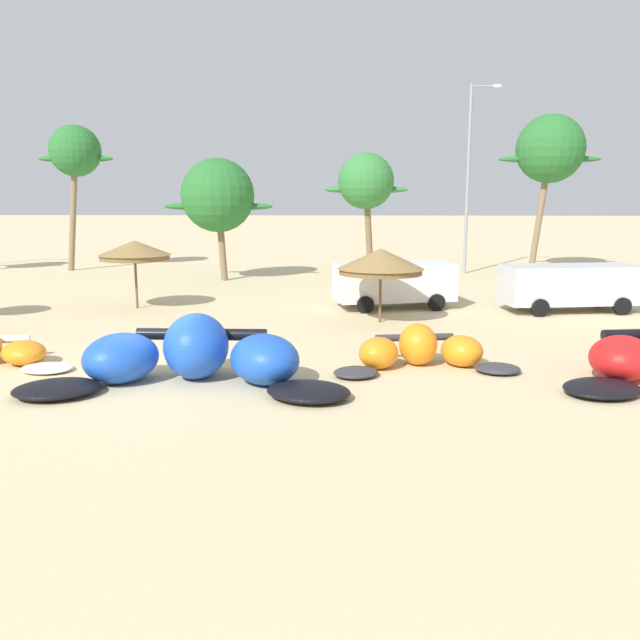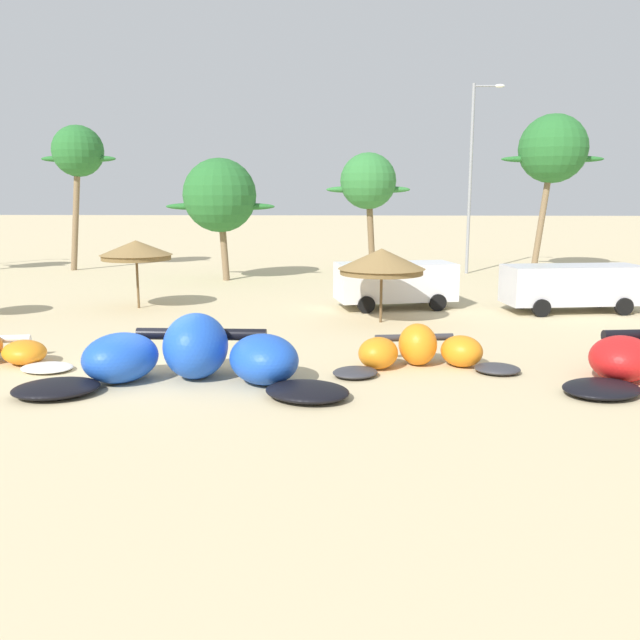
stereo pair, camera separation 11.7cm
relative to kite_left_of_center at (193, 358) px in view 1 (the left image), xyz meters
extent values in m
plane|color=beige|center=(-1.32, 1.19, -0.63)|extent=(260.00, 260.00, 0.00)
ellipsoid|color=orange|center=(-5.03, 1.59, -0.31)|extent=(1.78, 1.78, 0.65)
ellipsoid|color=white|center=(-4.10, 0.91, -0.55)|extent=(1.56, 1.36, 0.18)
ellipsoid|color=black|center=(-2.91, -1.21, -0.47)|extent=(2.41, 2.20, 0.33)
ellipsoid|color=blue|center=(-1.78, -0.02, -0.02)|extent=(2.45, 2.54, 1.23)
ellipsoid|color=blue|center=(0.00, 0.43, 0.19)|extent=(1.62, 1.98, 1.66)
ellipsoid|color=blue|center=(1.78, -0.01, -0.02)|extent=(2.46, 2.54, 1.23)
ellipsoid|color=black|center=(2.92, -1.19, -0.47)|extent=(2.40, 2.19, 0.33)
cylinder|color=black|center=(-0.01, 1.12, 0.35)|extent=(3.42, 0.33, 0.31)
cube|color=black|center=(0.00, 0.24, 0.19)|extent=(1.25, 0.72, 0.04)
ellipsoid|color=#333338|center=(4.03, 0.70, -0.52)|extent=(1.53, 1.47, 0.23)
ellipsoid|color=orange|center=(4.64, 1.56, -0.21)|extent=(1.46, 1.52, 0.85)
ellipsoid|color=orange|center=(5.73, 2.01, -0.06)|extent=(1.20, 1.32, 1.14)
ellipsoid|color=orange|center=(6.90, 1.89, -0.21)|extent=(1.57, 1.57, 0.85)
ellipsoid|color=#333338|center=(7.73, 1.24, -0.52)|extent=(1.37, 1.26, 0.23)
cylinder|color=#333338|center=(5.67, 2.42, 0.04)|extent=(2.20, 0.51, 0.20)
cube|color=#333338|center=(5.75, 1.89, -0.06)|extent=(0.85, 0.54, 0.04)
ellipsoid|color=black|center=(9.74, -0.60, -0.48)|extent=(2.41, 2.27, 0.30)
ellipsoid|color=red|center=(10.67, 0.69, -0.07)|extent=(2.26, 2.40, 1.12)
cylinder|color=brown|center=(-4.78, 10.80, 0.45)|extent=(0.10, 0.10, 2.18)
cone|color=olive|center=(-4.78, 10.80, 1.84)|extent=(2.90, 2.90, 0.59)
cylinder|color=brown|center=(-4.78, 10.80, 1.44)|extent=(2.76, 2.76, 0.20)
cylinder|color=brown|center=(4.99, 8.15, 0.34)|extent=(0.10, 0.10, 1.96)
cone|color=olive|center=(4.99, 8.15, 1.69)|extent=(3.14, 3.14, 0.73)
cylinder|color=brown|center=(4.99, 8.15, 1.22)|extent=(2.98, 2.98, 0.20)
cube|color=silver|center=(12.62, 10.73, 0.46)|extent=(5.54, 2.66, 1.50)
cube|color=black|center=(11.17, 10.52, 0.72)|extent=(1.59, 2.04, 0.56)
cylinder|color=black|center=(11.13, 9.55, -0.29)|extent=(0.71, 0.34, 0.68)
cylinder|color=black|center=(10.85, 11.43, -0.29)|extent=(0.71, 0.34, 0.68)
cylinder|color=black|center=(14.39, 10.03, -0.29)|extent=(0.71, 0.34, 0.68)
cylinder|color=black|center=(14.12, 11.91, -0.29)|extent=(0.71, 0.34, 0.68)
cube|color=white|center=(5.70, 11.35, 0.46)|extent=(5.08, 3.07, 1.50)
cube|color=black|center=(4.43, 11.05, 0.72)|extent=(1.61, 2.22, 0.56)
cylinder|color=black|center=(4.50, 10.02, -0.29)|extent=(0.72, 0.39, 0.68)
cylinder|color=black|center=(4.03, 12.00, -0.29)|extent=(0.72, 0.39, 0.68)
cylinder|color=black|center=(7.36, 10.69, -0.29)|extent=(0.72, 0.39, 0.68)
cylinder|color=black|center=(6.89, 12.68, -0.29)|extent=(0.72, 0.39, 0.68)
cylinder|color=#7F6647|center=(-12.73, 24.31, 2.92)|extent=(1.09, 0.36, 7.10)
sphere|color=#286B2D|center=(-12.37, 24.31, 6.47)|extent=(3.02, 3.02, 3.02)
ellipsoid|color=#286B2D|center=(-13.58, 24.31, 6.02)|extent=(2.11, 0.50, 0.36)
ellipsoid|color=#286B2D|center=(-11.16, 24.31, 6.02)|extent=(2.11, 0.50, 0.36)
cylinder|color=#7F6647|center=(-2.95, 19.87, 1.63)|extent=(0.61, 0.36, 4.54)
sphere|color=#286B2D|center=(-3.08, 19.87, 3.89)|extent=(3.89, 3.89, 3.89)
ellipsoid|color=#286B2D|center=(-4.63, 19.87, 3.31)|extent=(2.72, 0.50, 0.36)
ellipsoid|color=#286B2D|center=(-1.52, 19.87, 3.31)|extent=(2.72, 0.50, 0.36)
cylinder|color=brown|center=(5.00, 23.17, 2.03)|extent=(0.70, 0.36, 5.33)
sphere|color=#337A38|center=(4.83, 23.17, 4.69)|extent=(3.19, 3.19, 3.19)
ellipsoid|color=#337A38|center=(3.55, 23.17, 4.21)|extent=(2.24, 0.50, 0.36)
ellipsoid|color=#337A38|center=(6.11, 23.17, 4.21)|extent=(2.24, 0.50, 0.36)
cylinder|color=#7F6647|center=(15.12, 24.46, 2.95)|extent=(1.08, 0.36, 7.17)
sphere|color=#286B2D|center=(15.48, 24.46, 6.53)|extent=(3.93, 3.93, 3.93)
ellipsoid|color=#286B2D|center=(13.91, 24.46, 5.94)|extent=(2.75, 0.50, 0.36)
ellipsoid|color=#286B2D|center=(17.05, 24.46, 5.94)|extent=(2.75, 0.50, 0.36)
cylinder|color=gray|center=(10.68, 23.67, 4.70)|extent=(0.18, 0.18, 10.67)
cylinder|color=gray|center=(11.39, 23.67, 9.89)|extent=(1.43, 0.10, 0.10)
ellipsoid|color=silver|center=(12.11, 23.67, 9.89)|extent=(0.56, 0.24, 0.20)
camera|label=1|loc=(3.78, -15.89, 3.97)|focal=37.63mm
camera|label=2|loc=(3.90, -15.88, 3.97)|focal=37.63mm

